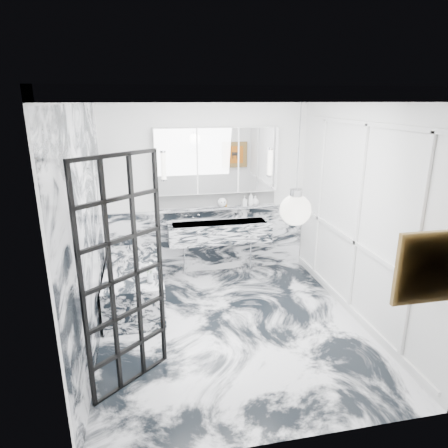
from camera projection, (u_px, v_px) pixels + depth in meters
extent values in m
plane|color=silver|center=(232.00, 326.00, 4.99)|extent=(3.60, 3.60, 0.00)
plane|color=white|center=(233.00, 91.00, 4.15)|extent=(3.60, 3.60, 0.00)
plane|color=white|center=(207.00, 187.00, 6.25)|extent=(3.60, 0.00, 3.60)
plane|color=white|center=(287.00, 290.00, 2.89)|extent=(3.60, 0.00, 3.60)
plane|color=white|center=(87.00, 228.00, 4.26)|extent=(0.00, 3.60, 3.60)
plane|color=white|center=(360.00, 212.00, 4.88)|extent=(0.00, 3.60, 3.60)
cube|color=silver|center=(208.00, 240.00, 6.49)|extent=(3.18, 0.05, 1.05)
cube|color=silver|center=(89.00, 233.00, 4.29)|extent=(0.02, 3.56, 2.68)
cube|color=white|center=(357.00, 220.00, 4.91)|extent=(0.03, 3.40, 2.30)
imported|color=#8C5919|center=(251.00, 199.00, 6.36)|extent=(0.10, 0.10, 0.22)
imported|color=#4C4C51|center=(244.00, 201.00, 6.35)|extent=(0.08, 0.08, 0.16)
imported|color=silver|center=(255.00, 200.00, 6.39)|extent=(0.16, 0.16, 0.16)
sphere|color=white|center=(222.00, 202.00, 6.28)|extent=(0.15, 0.15, 0.15)
cylinder|color=#8C5919|center=(226.00, 204.00, 6.30)|extent=(0.04, 0.04, 0.10)
cylinder|color=silver|center=(150.00, 277.00, 4.94)|extent=(0.08, 0.08, 0.12)
cube|color=#C35C14|center=(430.00, 267.00, 3.14)|extent=(0.50, 0.05, 0.50)
sphere|color=white|center=(295.00, 210.00, 3.18)|extent=(0.25, 0.25, 0.25)
cube|color=silver|center=(220.00, 232.00, 6.25)|extent=(1.60, 0.45, 0.30)
cube|color=silver|center=(217.00, 208.00, 6.31)|extent=(1.90, 0.14, 0.04)
cube|color=white|center=(217.00, 199.00, 6.32)|extent=(1.90, 0.03, 0.23)
cube|color=white|center=(217.00, 161.00, 6.09)|extent=(1.90, 0.16, 1.00)
cylinder|color=white|center=(164.00, 166.00, 5.85)|extent=(0.07, 0.07, 0.40)
cylinder|color=white|center=(270.00, 163.00, 6.17)|extent=(0.07, 0.07, 0.40)
cube|color=silver|center=(135.00, 284.00, 5.52)|extent=(0.75, 1.65, 0.55)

